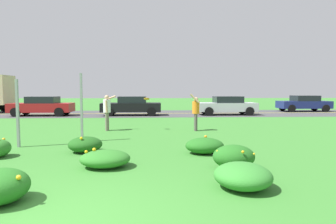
{
  "coord_description": "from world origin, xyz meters",
  "views": [
    {
      "loc": [
        1.46,
        -3.72,
        1.88
      ],
      "look_at": [
        2.17,
        8.99,
        0.94
      ],
      "focal_mm": 30.74,
      "sensor_mm": 36.0,
      "label": 1
    }
  ],
  "objects_px": {
    "person_thrower_white_shirt": "(107,109)",
    "car_silver_center_left": "(227,105)",
    "person_catcher_orange_shirt": "(196,111)",
    "car_navy_leftmost": "(304,103)",
    "car_red_rightmost": "(42,106)",
    "sign_post_near_path": "(18,113)",
    "sign_post_by_roadside": "(82,108)",
    "frisbee_orange": "(147,99)",
    "car_black_center_right": "(132,106)"
  },
  "relations": [
    {
      "from": "person_thrower_white_shirt",
      "to": "car_silver_center_left",
      "type": "height_order",
      "value": "person_thrower_white_shirt"
    },
    {
      "from": "person_catcher_orange_shirt",
      "to": "car_navy_leftmost",
      "type": "bearing_deg",
      "value": 45.79
    },
    {
      "from": "person_thrower_white_shirt",
      "to": "car_red_rightmost",
      "type": "relative_size",
      "value": 0.37
    },
    {
      "from": "car_navy_leftmost",
      "to": "sign_post_near_path",
      "type": "bearing_deg",
      "value": -139.33
    },
    {
      "from": "person_thrower_white_shirt",
      "to": "car_navy_leftmost",
      "type": "distance_m",
      "value": 19.88
    },
    {
      "from": "car_silver_center_left",
      "to": "sign_post_by_roadside",
      "type": "bearing_deg",
      "value": -126.27
    },
    {
      "from": "frisbee_orange",
      "to": "person_catcher_orange_shirt",
      "type": "bearing_deg",
      "value": -8.82
    },
    {
      "from": "person_catcher_orange_shirt",
      "to": "car_navy_leftmost",
      "type": "relative_size",
      "value": 0.39
    },
    {
      "from": "sign_post_near_path",
      "to": "car_black_center_right",
      "type": "bearing_deg",
      "value": 76.91
    },
    {
      "from": "sign_post_near_path",
      "to": "car_silver_center_left",
      "type": "bearing_deg",
      "value": 50.28
    },
    {
      "from": "frisbee_orange",
      "to": "person_thrower_white_shirt",
      "type": "bearing_deg",
      "value": -177.8
    },
    {
      "from": "car_silver_center_left",
      "to": "car_red_rightmost",
      "type": "bearing_deg",
      "value": 180.0
    },
    {
      "from": "car_black_center_right",
      "to": "sign_post_by_roadside",
      "type": "bearing_deg",
      "value": -95.03
    },
    {
      "from": "sign_post_near_path",
      "to": "person_catcher_orange_shirt",
      "type": "distance_m",
      "value": 7.42
    },
    {
      "from": "sign_post_near_path",
      "to": "sign_post_by_roadside",
      "type": "xyz_separation_m",
      "value": [
        1.87,
        0.91,
        0.13
      ]
    },
    {
      "from": "person_catcher_orange_shirt",
      "to": "car_navy_leftmost",
      "type": "height_order",
      "value": "person_catcher_orange_shirt"
    },
    {
      "from": "frisbee_orange",
      "to": "car_black_center_right",
      "type": "xyz_separation_m",
      "value": [
        -1.32,
        8.43,
        -0.75
      ]
    },
    {
      "from": "sign_post_by_roadside",
      "to": "car_navy_leftmost",
      "type": "height_order",
      "value": "sign_post_by_roadside"
    },
    {
      "from": "person_catcher_orange_shirt",
      "to": "car_black_center_right",
      "type": "distance_m",
      "value": 9.5
    },
    {
      "from": "person_thrower_white_shirt",
      "to": "car_black_center_right",
      "type": "height_order",
      "value": "person_thrower_white_shirt"
    },
    {
      "from": "frisbee_orange",
      "to": "car_silver_center_left",
      "type": "xyz_separation_m",
      "value": [
        6.08,
        8.43,
        -0.75
      ]
    },
    {
      "from": "car_navy_leftmost",
      "to": "sign_post_by_roadside",
      "type": "bearing_deg",
      "value": -137.97
    },
    {
      "from": "car_black_center_right",
      "to": "car_navy_leftmost",
      "type": "bearing_deg",
      "value": 12.26
    },
    {
      "from": "car_silver_center_left",
      "to": "frisbee_orange",
      "type": "bearing_deg",
      "value": -125.82
    },
    {
      "from": "frisbee_orange",
      "to": "car_silver_center_left",
      "type": "relative_size",
      "value": 0.06
    },
    {
      "from": "car_navy_leftmost",
      "to": "car_red_rightmost",
      "type": "relative_size",
      "value": 1.0
    },
    {
      "from": "car_silver_center_left",
      "to": "car_black_center_right",
      "type": "xyz_separation_m",
      "value": [
        -7.4,
        0.0,
        0.0
      ]
    },
    {
      "from": "sign_post_near_path",
      "to": "sign_post_by_roadside",
      "type": "relative_size",
      "value": 0.9
    },
    {
      "from": "car_silver_center_left",
      "to": "car_black_center_right",
      "type": "bearing_deg",
      "value": 180.0
    },
    {
      "from": "car_navy_leftmost",
      "to": "car_silver_center_left",
      "type": "bearing_deg",
      "value": -157.33
    },
    {
      "from": "car_black_center_right",
      "to": "person_catcher_orange_shirt",
      "type": "bearing_deg",
      "value": -67.61
    },
    {
      "from": "car_black_center_right",
      "to": "car_red_rightmost",
      "type": "xyz_separation_m",
      "value": [
        -6.71,
        0.0,
        0.0
      ]
    },
    {
      "from": "person_catcher_orange_shirt",
      "to": "car_black_center_right",
      "type": "relative_size",
      "value": 0.39
    },
    {
      "from": "sign_post_by_roadside",
      "to": "car_navy_leftmost",
      "type": "xyz_separation_m",
      "value": [
        16.43,
        14.81,
        -0.52
      ]
    },
    {
      "from": "car_navy_leftmost",
      "to": "car_black_center_right",
      "type": "relative_size",
      "value": 1.0
    },
    {
      "from": "person_thrower_white_shirt",
      "to": "car_navy_leftmost",
      "type": "bearing_deg",
      "value": 36.58
    },
    {
      "from": "car_red_rightmost",
      "to": "person_catcher_orange_shirt",
      "type": "bearing_deg",
      "value": -40.36
    },
    {
      "from": "sign_post_by_roadside",
      "to": "sign_post_near_path",
      "type": "bearing_deg",
      "value": -153.99
    },
    {
      "from": "car_navy_leftmost",
      "to": "car_silver_center_left",
      "type": "relative_size",
      "value": 1.0
    },
    {
      "from": "sign_post_near_path",
      "to": "car_silver_center_left",
      "type": "xyz_separation_m",
      "value": [
        10.28,
        12.37,
        -0.39
      ]
    },
    {
      "from": "sign_post_near_path",
      "to": "car_red_rightmost",
      "type": "bearing_deg",
      "value": 107.23
    },
    {
      "from": "person_catcher_orange_shirt",
      "to": "car_red_rightmost",
      "type": "relative_size",
      "value": 0.39
    },
    {
      "from": "sign_post_near_path",
      "to": "car_black_center_right",
      "type": "distance_m",
      "value": 12.71
    },
    {
      "from": "person_catcher_orange_shirt",
      "to": "car_red_rightmost",
      "type": "bearing_deg",
      "value": 139.64
    },
    {
      "from": "sign_post_near_path",
      "to": "car_red_rightmost",
      "type": "height_order",
      "value": "sign_post_near_path"
    },
    {
      "from": "car_silver_center_left",
      "to": "car_red_rightmost",
      "type": "distance_m",
      "value": 14.11
    },
    {
      "from": "frisbee_orange",
      "to": "car_navy_leftmost",
      "type": "bearing_deg",
      "value": 39.86
    },
    {
      "from": "sign_post_by_roadside",
      "to": "person_catcher_orange_shirt",
      "type": "distance_m",
      "value": 5.35
    },
    {
      "from": "car_navy_leftmost",
      "to": "car_black_center_right",
      "type": "height_order",
      "value": "same"
    },
    {
      "from": "sign_post_by_roadside",
      "to": "car_black_center_right",
      "type": "relative_size",
      "value": 0.56
    }
  ]
}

